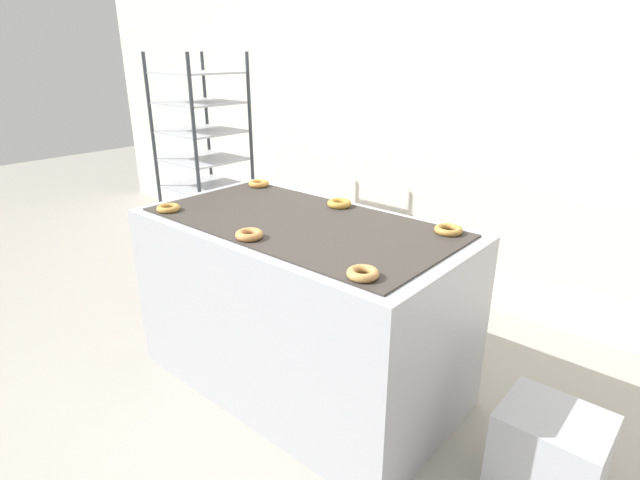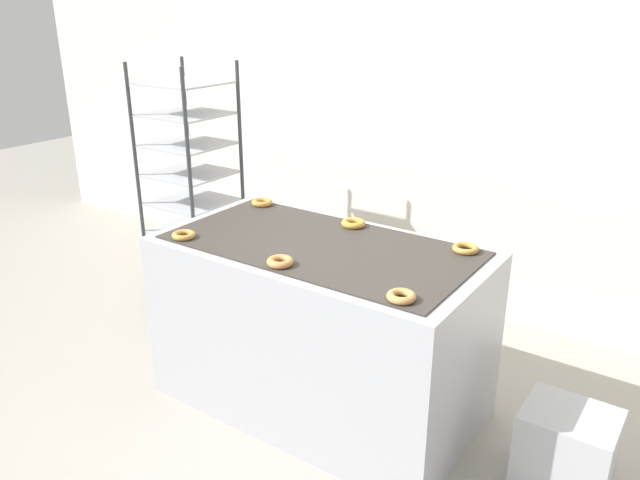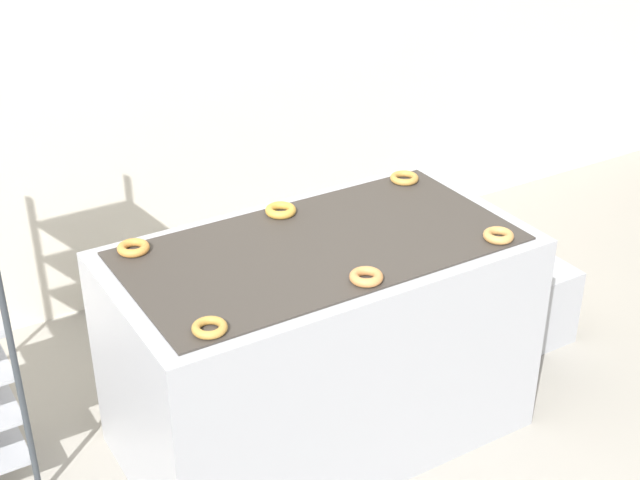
{
  "view_description": "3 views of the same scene",
  "coord_description": "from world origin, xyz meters",
  "px_view_note": "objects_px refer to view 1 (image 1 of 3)",
  "views": [
    {
      "loc": [
        1.51,
        -0.93,
        1.63
      ],
      "look_at": [
        0.0,
        0.82,
        0.75
      ],
      "focal_mm": 28.0,
      "sensor_mm": 36.0,
      "label": 1
    },
    {
      "loc": [
        1.56,
        -1.59,
        1.97
      ],
      "look_at": [
        0.0,
        0.67,
        0.91
      ],
      "focal_mm": 35.0,
      "sensor_mm": 36.0,
      "label": 2
    },
    {
      "loc": [
        -1.5,
        -1.81,
        2.46
      ],
      "look_at": [
        0.0,
        0.67,
        0.91
      ],
      "focal_mm": 50.0,
      "sensor_mm": 36.0,
      "label": 3
    }
  ],
  "objects_px": {
    "donut_far_left": "(259,184)",
    "donut_far_right": "(448,230)",
    "baking_rack_cart": "(205,173)",
    "donut_near_left": "(168,208)",
    "glaze_bin": "(549,456)",
    "donut_near_center": "(249,234)",
    "donut_near_right": "(363,273)",
    "donut_far_center": "(339,203)",
    "fryer_machine": "(300,305)"
  },
  "relations": [
    {
      "from": "glaze_bin",
      "to": "baking_rack_cart",
      "type": "bearing_deg",
      "value": 171.26
    },
    {
      "from": "donut_near_left",
      "to": "donut_far_right",
      "type": "distance_m",
      "value": 1.34
    },
    {
      "from": "donut_far_right",
      "to": "baking_rack_cart",
      "type": "bearing_deg",
      "value": 175.12
    },
    {
      "from": "donut_far_right",
      "to": "donut_far_left",
      "type": "bearing_deg",
      "value": 179.71
    },
    {
      "from": "glaze_bin",
      "to": "donut_near_left",
      "type": "bearing_deg",
      "value": -167.87
    },
    {
      "from": "glaze_bin",
      "to": "donut_near_left",
      "type": "xyz_separation_m",
      "value": [
        -1.8,
        -0.39,
        0.71
      ]
    },
    {
      "from": "donut_far_left",
      "to": "donut_far_center",
      "type": "height_order",
      "value": "donut_far_center"
    },
    {
      "from": "donut_far_center",
      "to": "donut_far_right",
      "type": "distance_m",
      "value": 0.61
    },
    {
      "from": "donut_far_center",
      "to": "fryer_machine",
      "type": "bearing_deg",
      "value": -89.11
    },
    {
      "from": "baking_rack_cart",
      "to": "donut_near_left",
      "type": "relative_size",
      "value": 14.18
    },
    {
      "from": "donut_near_left",
      "to": "donut_far_right",
      "type": "xyz_separation_m",
      "value": [
        1.2,
        0.61,
        0.0
      ]
    },
    {
      "from": "baking_rack_cart",
      "to": "donut_near_right",
      "type": "relative_size",
      "value": 14.08
    },
    {
      "from": "donut_near_left",
      "to": "donut_far_center",
      "type": "bearing_deg",
      "value": 46.03
    },
    {
      "from": "donut_near_right",
      "to": "donut_far_left",
      "type": "relative_size",
      "value": 0.97
    },
    {
      "from": "donut_near_right",
      "to": "donut_far_right",
      "type": "distance_m",
      "value": 0.61
    },
    {
      "from": "donut_near_left",
      "to": "donut_far_center",
      "type": "height_order",
      "value": "donut_far_center"
    },
    {
      "from": "donut_near_center",
      "to": "donut_far_center",
      "type": "height_order",
      "value": "same"
    },
    {
      "from": "fryer_machine",
      "to": "donut_near_left",
      "type": "height_order",
      "value": "donut_near_left"
    },
    {
      "from": "donut_far_left",
      "to": "donut_far_center",
      "type": "xyz_separation_m",
      "value": [
        0.61,
        -0.01,
        0.0
      ]
    },
    {
      "from": "fryer_machine",
      "to": "donut_near_center",
      "type": "xyz_separation_m",
      "value": [
        -0.0,
        -0.31,
        0.46
      ]
    },
    {
      "from": "donut_near_left",
      "to": "glaze_bin",
      "type": "bearing_deg",
      "value": 12.13
    },
    {
      "from": "fryer_machine",
      "to": "donut_near_center",
      "type": "bearing_deg",
      "value": -90.37
    },
    {
      "from": "donut_near_left",
      "to": "donut_near_right",
      "type": "height_order",
      "value": "donut_near_right"
    },
    {
      "from": "glaze_bin",
      "to": "donut_near_center",
      "type": "height_order",
      "value": "donut_near_center"
    },
    {
      "from": "donut_far_left",
      "to": "donut_far_right",
      "type": "bearing_deg",
      "value": -0.29
    },
    {
      "from": "donut_far_right",
      "to": "donut_far_center",
      "type": "bearing_deg",
      "value": -179.76
    },
    {
      "from": "baking_rack_cart",
      "to": "glaze_bin",
      "type": "xyz_separation_m",
      "value": [
        2.55,
        -0.39,
        -0.63
      ]
    },
    {
      "from": "baking_rack_cart",
      "to": "donut_near_left",
      "type": "xyz_separation_m",
      "value": [
        0.75,
        -0.78,
        0.07
      ]
    },
    {
      "from": "donut_near_right",
      "to": "baking_rack_cart",
      "type": "bearing_deg",
      "value": 158.08
    },
    {
      "from": "donut_near_right",
      "to": "donut_far_center",
      "type": "distance_m",
      "value": 0.85
    },
    {
      "from": "fryer_machine",
      "to": "glaze_bin",
      "type": "distance_m",
      "value": 1.23
    },
    {
      "from": "donut_far_center",
      "to": "baking_rack_cart",
      "type": "bearing_deg",
      "value": 172.81
    },
    {
      "from": "donut_near_center",
      "to": "donut_far_left",
      "type": "height_order",
      "value": "donut_near_center"
    },
    {
      "from": "glaze_bin",
      "to": "donut_far_center",
      "type": "xyz_separation_m",
      "value": [
        -1.21,
        0.22,
        0.71
      ]
    },
    {
      "from": "donut_near_center",
      "to": "donut_near_right",
      "type": "bearing_deg",
      "value": -0.26
    },
    {
      "from": "donut_far_left",
      "to": "donut_near_left",
      "type": "bearing_deg",
      "value": -88.43
    },
    {
      "from": "donut_far_right",
      "to": "fryer_machine",
      "type": "bearing_deg",
      "value": -153.38
    },
    {
      "from": "baking_rack_cart",
      "to": "glaze_bin",
      "type": "distance_m",
      "value": 2.65
    },
    {
      "from": "fryer_machine",
      "to": "donut_far_right",
      "type": "bearing_deg",
      "value": 26.62
    },
    {
      "from": "donut_near_right",
      "to": "donut_far_right",
      "type": "relative_size",
      "value": 0.95
    },
    {
      "from": "fryer_machine",
      "to": "donut_near_right",
      "type": "distance_m",
      "value": 0.81
    },
    {
      "from": "fryer_machine",
      "to": "donut_far_center",
      "type": "xyz_separation_m",
      "value": [
        -0.0,
        0.3,
        0.46
      ]
    },
    {
      "from": "baking_rack_cart",
      "to": "donut_far_right",
      "type": "distance_m",
      "value": 1.95
    },
    {
      "from": "baking_rack_cart",
      "to": "donut_near_left",
      "type": "bearing_deg",
      "value": -46.15
    },
    {
      "from": "donut_far_center",
      "to": "donut_far_right",
      "type": "xyz_separation_m",
      "value": [
        0.61,
        0.0,
        -0.0
      ]
    },
    {
      "from": "baking_rack_cart",
      "to": "donut_far_center",
      "type": "distance_m",
      "value": 1.35
    },
    {
      "from": "glaze_bin",
      "to": "donut_near_right",
      "type": "distance_m",
      "value": 1.02
    },
    {
      "from": "baking_rack_cart",
      "to": "donut_far_center",
      "type": "relative_size",
      "value": 13.2
    },
    {
      "from": "donut_near_center",
      "to": "donut_far_center",
      "type": "bearing_deg",
      "value": 90.26
    },
    {
      "from": "donut_near_center",
      "to": "donut_far_right",
      "type": "bearing_deg",
      "value": 45.14
    }
  ]
}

